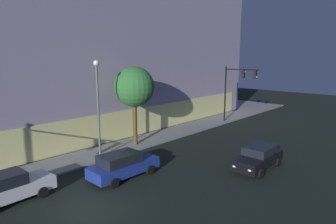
# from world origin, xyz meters

# --- Properties ---
(ground_plane) EXTENTS (120.00, 120.00, 0.00)m
(ground_plane) POSITION_xyz_m (0.00, 0.00, 0.00)
(ground_plane) COLOR black
(modern_building) EXTENTS (36.01, 29.83, 18.82)m
(modern_building) POSITION_xyz_m (13.68, 23.76, 9.35)
(modern_building) COLOR #4C4C51
(modern_building) RESTS_ON ground
(traffic_light_far_corner) EXTENTS (0.57, 4.06, 6.57)m
(traffic_light_far_corner) POSITION_xyz_m (23.33, 4.71, 4.83)
(traffic_light_far_corner) COLOR black
(traffic_light_far_corner) RESTS_ON sidewalk_corner
(street_lamp_sidewalk) EXTENTS (0.44, 0.44, 7.47)m
(street_lamp_sidewalk) POSITION_xyz_m (5.16, 6.20, 4.88)
(street_lamp_sidewalk) COLOR #606060
(street_lamp_sidewalk) RESTS_ON sidewalk_corner
(sidewalk_tree) EXTENTS (3.49, 3.49, 6.91)m
(sidewalk_tree) POSITION_xyz_m (9.31, 6.77, 5.27)
(sidewalk_tree) COLOR brown
(sidewalk_tree) RESTS_ON sidewalk_corner
(car_white) EXTENTS (4.66, 2.04, 1.68)m
(car_white) POSITION_xyz_m (-2.39, 4.02, 0.84)
(car_white) COLOR silver
(car_white) RESTS_ON ground
(car_blue) EXTENTS (4.84, 2.15, 1.70)m
(car_blue) POSITION_xyz_m (4.04, 2.05, 0.86)
(car_blue) COLOR navy
(car_blue) RESTS_ON ground
(car_black) EXTENTS (4.64, 2.14, 1.63)m
(car_black) POSITION_xyz_m (11.50, -3.82, 0.85)
(car_black) COLOR black
(car_black) RESTS_ON ground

